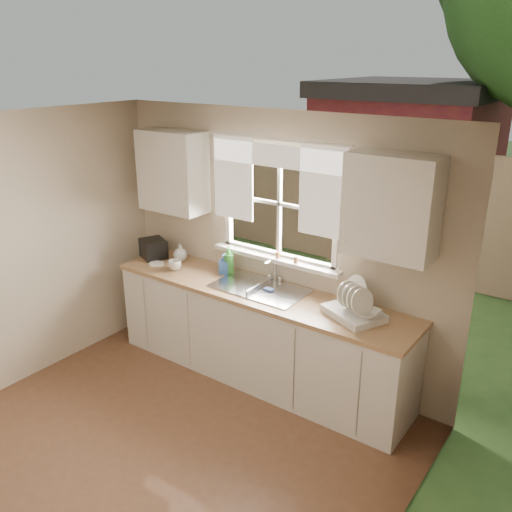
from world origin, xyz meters
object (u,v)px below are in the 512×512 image
Objects in this scene: cup at (175,265)px; black_appliance at (153,249)px; dish_rack at (354,309)px; soap_bottle_a at (229,260)px.

black_appliance is (-0.44, 0.14, 0.05)m from cup.
dish_rack is at bearing 7.01° from cup.
cup is (-1.92, -0.11, -0.02)m from dish_rack.
dish_rack is 2.03× the size of soap_bottle_a.
soap_bottle_a is at bearing 31.16° from black_appliance.
cup is at bearing -178.25° from soap_bottle_a.
cup is at bearing -176.60° from dish_rack.
black_appliance is at bearing 179.45° from dish_rack.
dish_rack is 1.92m from cup.
dish_rack is 4.39× the size of cup.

